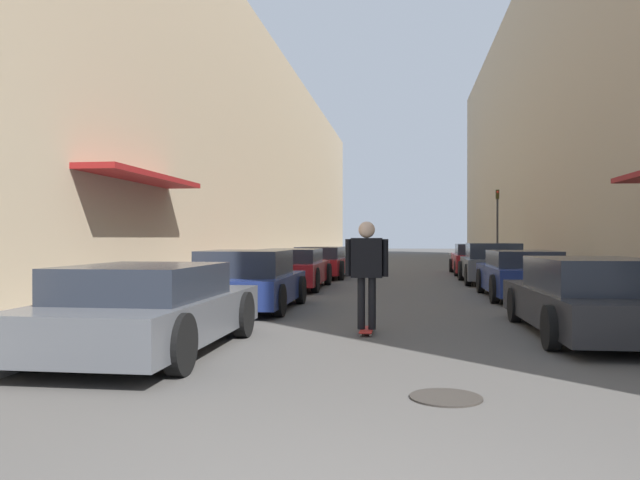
{
  "coord_description": "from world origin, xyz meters",
  "views": [
    {
      "loc": [
        0.26,
        -3.15,
        1.55
      ],
      "look_at": [
        -1.67,
        10.71,
        1.5
      ],
      "focal_mm": 35.0,
      "sensor_mm": 36.0,
      "label": 1
    }
  ],
  "objects_px": {
    "parked_car_right_3": "(476,260)",
    "skateboarder": "(367,264)",
    "parked_car_left_1": "(247,281)",
    "parked_car_left_3": "(321,262)",
    "manhole_cover": "(446,397)",
    "traffic_light": "(497,220)",
    "parked_car_right_1": "(521,275)",
    "parked_car_left_0": "(148,309)",
    "parked_car_left_2": "(292,269)",
    "parked_car_right_0": "(590,298)",
    "parked_car_right_2": "(492,264)"
  },
  "relations": [
    {
      "from": "parked_car_left_0",
      "to": "parked_car_left_2",
      "type": "distance_m",
      "value": 10.72
    },
    {
      "from": "parked_car_left_1",
      "to": "skateboarder",
      "type": "relative_size",
      "value": 2.22
    },
    {
      "from": "parked_car_left_1",
      "to": "parked_car_right_1",
      "type": "relative_size",
      "value": 0.89
    },
    {
      "from": "parked_car_left_0",
      "to": "parked_car_right_3",
      "type": "relative_size",
      "value": 0.93
    },
    {
      "from": "parked_car_left_1",
      "to": "parked_car_right_1",
      "type": "bearing_deg",
      "value": 27.89
    },
    {
      "from": "traffic_light",
      "to": "parked_car_right_3",
      "type": "bearing_deg",
      "value": -109.29
    },
    {
      "from": "parked_car_right_1",
      "to": "parked_car_right_3",
      "type": "height_order",
      "value": "parked_car_right_3"
    },
    {
      "from": "parked_car_right_0",
      "to": "parked_car_right_2",
      "type": "height_order",
      "value": "parked_car_right_2"
    },
    {
      "from": "parked_car_left_1",
      "to": "parked_car_right_3",
      "type": "distance_m",
      "value": 15.22
    },
    {
      "from": "parked_car_left_1",
      "to": "traffic_light",
      "type": "relative_size",
      "value": 1.07
    },
    {
      "from": "parked_car_left_1",
      "to": "manhole_cover",
      "type": "relative_size",
      "value": 5.75
    },
    {
      "from": "skateboarder",
      "to": "parked_car_right_3",
      "type": "bearing_deg",
      "value": 78.24
    },
    {
      "from": "parked_car_left_3",
      "to": "parked_car_right_1",
      "type": "height_order",
      "value": "parked_car_right_1"
    },
    {
      "from": "manhole_cover",
      "to": "parked_car_right_0",
      "type": "bearing_deg",
      "value": 59.31
    },
    {
      "from": "parked_car_left_0",
      "to": "parked_car_right_2",
      "type": "relative_size",
      "value": 1.04
    },
    {
      "from": "parked_car_left_3",
      "to": "manhole_cover",
      "type": "bearing_deg",
      "value": -78.32
    },
    {
      "from": "parked_car_left_1",
      "to": "parked_car_right_3",
      "type": "xyz_separation_m",
      "value": [
        6.3,
        13.85,
        0.01
      ]
    },
    {
      "from": "parked_car_left_0",
      "to": "parked_car_right_0",
      "type": "bearing_deg",
      "value": 19.95
    },
    {
      "from": "parked_car_right_1",
      "to": "traffic_light",
      "type": "height_order",
      "value": "traffic_light"
    },
    {
      "from": "parked_car_left_2",
      "to": "parked_car_right_1",
      "type": "xyz_separation_m",
      "value": [
        6.38,
        -2.24,
        0.0
      ]
    },
    {
      "from": "parked_car_left_3",
      "to": "skateboarder",
      "type": "bearing_deg",
      "value": -79.14
    },
    {
      "from": "parked_car_left_0",
      "to": "parked_car_right_1",
      "type": "xyz_separation_m",
      "value": [
        6.37,
        8.48,
        0.02
      ]
    },
    {
      "from": "parked_car_left_0",
      "to": "parked_car_left_1",
      "type": "height_order",
      "value": "parked_car_left_1"
    },
    {
      "from": "parked_car_right_2",
      "to": "parked_car_right_0",
      "type": "bearing_deg",
      "value": -90.06
    },
    {
      "from": "manhole_cover",
      "to": "parked_car_right_1",
      "type": "bearing_deg",
      "value": 76.3
    },
    {
      "from": "parked_car_right_0",
      "to": "parked_car_right_1",
      "type": "relative_size",
      "value": 1.06
    },
    {
      "from": "parked_car_left_0",
      "to": "traffic_light",
      "type": "xyz_separation_m",
      "value": [
        7.84,
        23.26,
        1.84
      ]
    },
    {
      "from": "parked_car_left_0",
      "to": "parked_car_right_0",
      "type": "xyz_separation_m",
      "value": [
        6.33,
        2.3,
        0.0
      ]
    },
    {
      "from": "parked_car_right_3",
      "to": "manhole_cover",
      "type": "bearing_deg",
      "value": -96.84
    },
    {
      "from": "parked_car_right_3",
      "to": "parked_car_left_0",
      "type": "bearing_deg",
      "value": -108.49
    },
    {
      "from": "parked_car_left_2",
      "to": "parked_car_right_1",
      "type": "height_order",
      "value": "parked_car_right_1"
    },
    {
      "from": "parked_car_left_3",
      "to": "skateboarder",
      "type": "distance_m",
      "value": 14.04
    },
    {
      "from": "parked_car_right_1",
      "to": "parked_car_right_3",
      "type": "bearing_deg",
      "value": 90.13
    },
    {
      "from": "parked_car_left_2",
      "to": "parked_car_right_2",
      "type": "relative_size",
      "value": 1.08
    },
    {
      "from": "parked_car_right_1",
      "to": "traffic_light",
      "type": "xyz_separation_m",
      "value": [
        1.47,
        14.78,
        1.82
      ]
    },
    {
      "from": "parked_car_right_1",
      "to": "parked_car_right_2",
      "type": "relative_size",
      "value": 1.06
    },
    {
      "from": "parked_car_right_0",
      "to": "parked_car_left_2",
      "type": "bearing_deg",
      "value": 126.95
    },
    {
      "from": "parked_car_right_3",
      "to": "skateboarder",
      "type": "relative_size",
      "value": 2.62
    },
    {
      "from": "parked_car_left_1",
      "to": "manhole_cover",
      "type": "height_order",
      "value": "parked_car_left_1"
    },
    {
      "from": "traffic_light",
      "to": "parked_car_right_2",
      "type": "bearing_deg",
      "value": -98.98
    },
    {
      "from": "parked_car_left_3",
      "to": "traffic_light",
      "type": "relative_size",
      "value": 1.12
    },
    {
      "from": "manhole_cover",
      "to": "skateboarder",
      "type": "bearing_deg",
      "value": 104.47
    },
    {
      "from": "parked_car_right_3",
      "to": "traffic_light",
      "type": "xyz_separation_m",
      "value": [
        1.5,
        4.27,
        1.8
      ]
    },
    {
      "from": "parked_car_right_0",
      "to": "parked_car_left_1",
      "type": "bearing_deg",
      "value": 155.74
    },
    {
      "from": "parked_car_left_3",
      "to": "parked_car_right_3",
      "type": "height_order",
      "value": "parked_car_right_3"
    },
    {
      "from": "parked_car_left_2",
      "to": "parked_car_right_3",
      "type": "distance_m",
      "value": 10.42
    },
    {
      "from": "parked_car_left_1",
      "to": "parked_car_left_3",
      "type": "bearing_deg",
      "value": 89.27
    },
    {
      "from": "parked_car_right_1",
      "to": "skateboarder",
      "type": "xyz_separation_m",
      "value": [
        -3.55,
        -6.43,
        0.51
      ]
    },
    {
      "from": "skateboarder",
      "to": "parked_car_left_2",
      "type": "bearing_deg",
      "value": 108.09
    },
    {
      "from": "parked_car_left_0",
      "to": "parked_car_left_3",
      "type": "distance_m",
      "value": 15.83
    }
  ]
}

